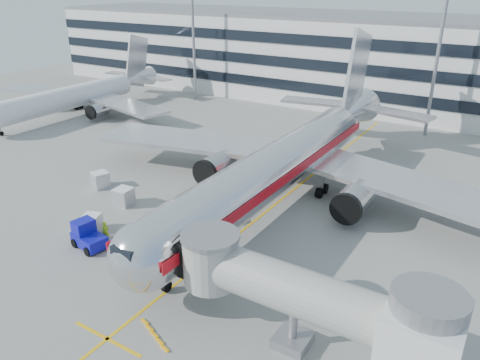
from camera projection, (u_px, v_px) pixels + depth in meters
The scene contains 15 objects.
ground at pixel (226, 244), 41.53m from camera, with size 180.00×180.00×0.00m, color gray.
lead_in_line at pixel (278, 202), 49.30m from camera, with size 0.25×70.00×0.01m, color #EFB00C.
stop_bar at pixel (107, 339), 30.64m from camera, with size 6.00×0.25×0.01m, color #EFB00C.
main_jet at pixel (287, 160), 48.95m from camera, with size 50.95×48.70×16.06m.
jet_bridge at pixel (320, 305), 27.83m from camera, with size 17.80×4.50×7.00m.
terminal at pixel (405, 62), 83.45m from camera, with size 150.00×24.25×15.60m.
light_mast_west at pixel (193, 18), 85.29m from camera, with size 2.40×1.20×25.45m.
light_mast_centre at pixel (442, 32), 64.34m from camera, with size 2.40×1.20×25.45m.
second_jet at pixel (78, 95), 80.20m from camera, with size 38.21×36.52×12.04m.
belt_loader at pixel (215, 209), 46.52m from camera, with size 4.62×3.06×2.18m.
baggage_tug at pixel (88, 236), 40.78m from camera, with size 3.48×2.52×2.41m.
cargo_container_left at pixel (100, 180), 52.50m from camera, with size 2.13×2.13×1.78m.
cargo_container_right at pixel (124, 197), 48.40m from camera, with size 1.83×1.83×1.82m.
cargo_container_front at pixel (92, 223), 43.43m from camera, with size 1.97×1.97×1.63m.
ramp_worker at pixel (106, 232), 41.65m from camera, with size 0.69×0.46×1.90m, color #99D616.
Camera 1 is at (20.10, -29.67, 21.78)m, focal length 35.00 mm.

